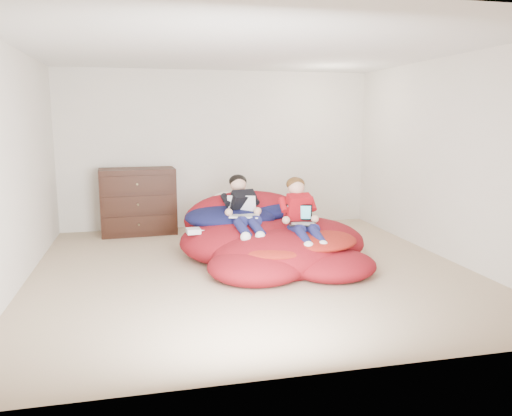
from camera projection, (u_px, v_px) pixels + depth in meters
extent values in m
cube|color=tan|center=(251.00, 279.00, 5.89)|extent=(5.10, 5.10, 0.25)
cube|color=silver|center=(218.00, 150.00, 8.06)|extent=(5.10, 0.02, 2.50)
cube|color=silver|center=(333.00, 196.00, 3.24)|extent=(5.10, 0.02, 2.50)
cube|color=silver|center=(12.00, 168.00, 5.10)|extent=(0.02, 5.10, 2.50)
cube|color=silver|center=(448.00, 159.00, 6.19)|extent=(0.02, 5.10, 2.50)
cube|color=silver|center=(251.00, 47.00, 5.43)|extent=(5.10, 5.10, 0.02)
cube|color=black|center=(138.00, 201.00, 7.62)|extent=(1.15, 0.63, 1.01)
cube|color=black|center=(139.00, 224.00, 7.40)|extent=(1.00, 0.09, 0.24)
cylinder|color=#4C3F26|center=(139.00, 225.00, 7.38)|extent=(0.03, 0.06, 0.03)
cube|color=black|center=(138.00, 204.00, 7.34)|extent=(1.00, 0.09, 0.24)
cylinder|color=#4C3F26|center=(138.00, 204.00, 7.33)|extent=(0.03, 0.06, 0.03)
cube|color=black|center=(137.00, 184.00, 7.29)|extent=(1.00, 0.09, 0.24)
cylinder|color=#4C3F26|center=(137.00, 184.00, 7.27)|extent=(0.03, 0.06, 0.03)
ellipsoid|color=maroon|center=(241.00, 241.00, 6.31)|extent=(1.56, 1.40, 0.56)
ellipsoid|color=maroon|center=(302.00, 241.00, 6.39)|extent=(1.59, 1.54, 0.57)
ellipsoid|color=maroon|center=(282.00, 254.00, 5.85)|extent=(1.67, 1.33, 0.53)
ellipsoid|color=maroon|center=(257.00, 266.00, 5.51)|extent=(1.12, 1.02, 0.37)
ellipsoid|color=maroon|center=(332.00, 265.00, 5.58)|extent=(1.01, 0.92, 0.33)
ellipsoid|color=maroon|center=(247.00, 218.00, 6.83)|extent=(1.72, 0.76, 0.76)
ellipsoid|color=#131544|center=(231.00, 216.00, 6.55)|extent=(1.22, 1.00, 0.31)
ellipsoid|color=#131544|center=(273.00, 210.00, 6.76)|extent=(0.96, 0.67, 0.23)
ellipsoid|color=#A62017|center=(312.00, 239.00, 5.89)|extent=(1.04, 1.04, 0.19)
ellipsoid|color=#A62017|center=(276.00, 249.00, 5.61)|extent=(0.89, 0.80, 0.16)
ellipsoid|color=white|center=(226.00, 203.00, 6.78)|extent=(0.46, 0.30, 0.30)
cube|color=black|center=(240.00, 206.00, 6.35)|extent=(0.37, 0.44, 0.44)
sphere|color=tan|center=(238.00, 184.00, 6.43)|extent=(0.21, 0.21, 0.21)
ellipsoid|color=black|center=(238.00, 181.00, 6.45)|extent=(0.23, 0.22, 0.18)
cylinder|color=#161744|center=(238.00, 222.00, 6.08)|extent=(0.21, 0.36, 0.19)
cylinder|color=#161744|center=(243.00, 229.00, 5.81)|extent=(0.18, 0.34, 0.21)
sphere|color=white|center=(246.00, 237.00, 5.65)|extent=(0.12, 0.12, 0.12)
cylinder|color=#161744|center=(252.00, 221.00, 6.12)|extent=(0.21, 0.36, 0.19)
cylinder|color=#161744|center=(257.00, 228.00, 5.84)|extent=(0.18, 0.34, 0.21)
sphere|color=white|center=(260.00, 236.00, 5.69)|extent=(0.12, 0.12, 0.12)
cube|color=#B00F18|center=(297.00, 211.00, 6.11)|extent=(0.31, 0.30, 0.46)
sphere|color=tan|center=(296.00, 187.00, 6.12)|extent=(0.21, 0.21, 0.21)
ellipsoid|color=#492E13|center=(295.00, 184.00, 6.14)|extent=(0.23, 0.22, 0.17)
cylinder|color=#161744|center=(296.00, 230.00, 5.91)|extent=(0.16, 0.34, 0.19)
cylinder|color=#161744|center=(304.00, 238.00, 5.63)|extent=(0.14, 0.33, 0.21)
sphere|color=white|center=(308.00, 246.00, 5.48)|extent=(0.12, 0.12, 0.12)
cylinder|color=#161744|center=(310.00, 229.00, 5.94)|extent=(0.16, 0.34, 0.19)
cylinder|color=#161744|center=(318.00, 237.00, 5.67)|extent=(0.14, 0.33, 0.21)
sphere|color=white|center=(323.00, 246.00, 5.51)|extent=(0.12, 0.12, 0.12)
cube|color=white|center=(245.00, 216.00, 6.10)|extent=(0.41, 0.34, 0.01)
cube|color=gray|center=(245.00, 215.00, 6.09)|extent=(0.33, 0.22, 0.00)
cube|color=white|center=(242.00, 204.00, 6.25)|extent=(0.37, 0.22, 0.23)
cube|color=#4283E0|center=(242.00, 204.00, 6.24)|extent=(0.32, 0.18, 0.18)
cube|color=black|center=(303.00, 224.00, 5.93)|extent=(0.37, 0.30, 0.01)
cube|color=gray|center=(303.00, 223.00, 5.92)|extent=(0.29, 0.19, 0.00)
cube|color=black|center=(299.00, 212.00, 6.05)|extent=(0.33, 0.18, 0.21)
cube|color=#4EA4B7|center=(299.00, 212.00, 6.04)|extent=(0.29, 0.14, 0.17)
cube|color=white|center=(193.00, 231.00, 5.97)|extent=(0.17, 0.17, 0.06)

